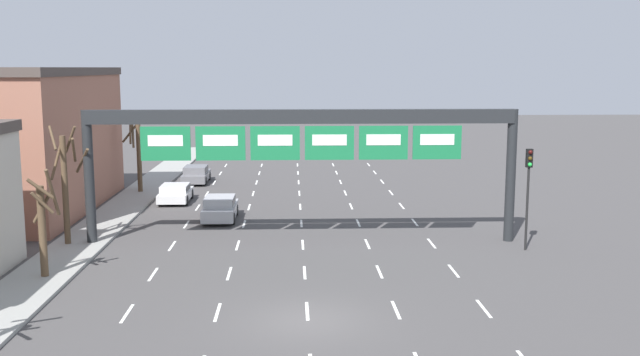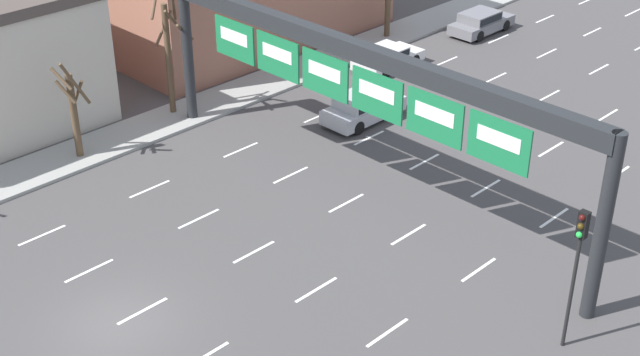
% 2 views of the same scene
% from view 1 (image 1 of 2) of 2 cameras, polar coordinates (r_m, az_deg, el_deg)
% --- Properties ---
extents(ground_plane, '(220.00, 220.00, 0.00)m').
position_cam_1_polar(ground_plane, '(25.84, -0.98, -11.34)').
color(ground_plane, '#474444').
extents(lane_dashes, '(13.32, 67.00, 0.01)m').
position_cam_1_polar(lane_dashes, '(38.79, -1.45, -4.45)').
color(lane_dashes, white).
rests_on(lane_dashes, ground_plane).
extents(sign_gantry, '(21.90, 0.70, 6.83)m').
position_cam_1_polar(sign_gantry, '(35.81, -1.43, 3.47)').
color(sign_gantry, '#232628').
rests_on(sign_gantry, ground_plane).
extents(building_far, '(8.46, 17.02, 8.93)m').
position_cam_1_polar(building_far, '(48.07, -22.66, 2.85)').
color(building_far, '#9E6651').
rests_on(building_far, ground_plane).
extents(car_silver, '(1.87, 4.22, 1.44)m').
position_cam_1_polar(car_silver, '(42.36, -8.00, -2.34)').
color(car_silver, '#B7B7BC').
rests_on(car_silver, ground_plane).
extents(car_white, '(1.94, 4.04, 1.22)m').
position_cam_1_polar(car_white, '(48.54, -11.48, -1.13)').
color(car_white, silver).
rests_on(car_white, ground_plane).
extents(car_grey, '(1.86, 4.39, 1.34)m').
position_cam_1_polar(car_grey, '(56.39, -9.88, 0.34)').
color(car_grey, slate).
rests_on(car_grey, ground_plane).
extents(traffic_light_near_gantry, '(0.30, 0.35, 5.02)m').
position_cam_1_polar(traffic_light_near_gantry, '(36.05, 16.34, -0.05)').
color(traffic_light_near_gantry, black).
rests_on(traffic_light_near_gantry, ground_plane).
extents(tree_bare_closest, '(2.07, 2.06, 5.95)m').
position_cam_1_polar(tree_bare_closest, '(37.59, -19.66, -0.21)').
color(tree_bare_closest, brown).
rests_on(tree_bare_closest, sidewalk_left).
extents(tree_bare_second, '(1.33, 1.85, 5.40)m').
position_cam_1_polar(tree_bare_second, '(52.19, -14.38, 1.96)').
color(tree_bare_second, brown).
rests_on(tree_bare_second, sidewalk_left).
extents(tree_bare_furthest, '(1.18, 1.25, 4.67)m').
position_cam_1_polar(tree_bare_furthest, '(32.12, -21.27, -3.38)').
color(tree_bare_furthest, brown).
rests_on(tree_bare_furthest, sidewalk_left).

